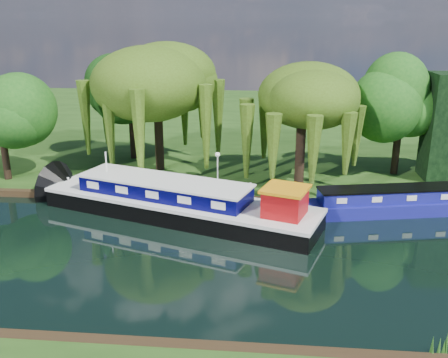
# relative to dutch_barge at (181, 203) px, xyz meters

# --- Properties ---
(ground) EXTENTS (120.00, 120.00, 0.00)m
(ground) POSITION_rel_dutch_barge_xyz_m (1.37, -5.41, -0.96)
(ground) COLOR black
(far_bank) EXTENTS (120.00, 52.00, 0.45)m
(far_bank) POSITION_rel_dutch_barge_xyz_m (1.37, 28.59, -0.74)
(far_bank) COLOR #1C3E11
(far_bank) RESTS_ON ground
(dutch_barge) EXTENTS (18.74, 9.86, 3.88)m
(dutch_barge) POSITION_rel_dutch_barge_xyz_m (0.00, 0.00, 0.00)
(dutch_barge) COLOR black
(dutch_barge) RESTS_ON ground
(narrowboat) EXTENTS (13.32, 4.75, 1.92)m
(narrowboat) POSITION_rel_dutch_barge_xyz_m (13.45, 1.85, -0.28)
(narrowboat) COLOR navy
(narrowboat) RESTS_ON ground
(red_dinghy) EXTENTS (4.04, 3.44, 0.71)m
(red_dinghy) POSITION_rel_dutch_barge_xyz_m (-7.33, 1.79, -0.96)
(red_dinghy) COLOR #970B0D
(red_dinghy) RESTS_ON ground
(willow_left) EXTENTS (7.98, 7.98, 9.56)m
(willow_left) POSITION_rel_dutch_barge_xyz_m (-3.26, 8.90, 6.43)
(willow_left) COLOR black
(willow_left) RESTS_ON far_bank
(willow_right) EXTENTS (6.56, 6.56, 7.99)m
(willow_right) POSITION_rel_dutch_barge_xyz_m (7.83, 5.77, 5.32)
(willow_right) COLOR black
(willow_right) RESTS_ON far_bank
(tree_far_mid) EXTENTS (5.00, 5.00, 8.18)m
(tree_far_mid) POSITION_rel_dutch_barge_xyz_m (-6.27, 11.96, 5.13)
(tree_far_mid) COLOR black
(tree_far_mid) RESTS_ON far_bank
(tree_far_right) EXTENTS (4.92, 4.92, 8.06)m
(tree_far_right) POSITION_rel_dutch_barge_xyz_m (15.53, 9.36, 5.03)
(tree_far_right) COLOR black
(tree_far_right) RESTS_ON far_bank
(lamppost) EXTENTS (0.36, 0.36, 2.56)m
(lamppost) POSITION_rel_dutch_barge_xyz_m (1.87, 5.09, 1.46)
(lamppost) COLOR silver
(lamppost) RESTS_ON far_bank
(mooring_posts) EXTENTS (19.16, 0.16, 1.00)m
(mooring_posts) POSITION_rel_dutch_barge_xyz_m (0.87, 2.99, -0.01)
(mooring_posts) COLOR silver
(mooring_posts) RESTS_ON far_bank
(reeds_near) EXTENTS (33.70, 1.50, 1.10)m
(reeds_near) POSITION_rel_dutch_barge_xyz_m (8.24, -12.98, -0.41)
(reeds_near) COLOR #1C5516
(reeds_near) RESTS_ON ground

